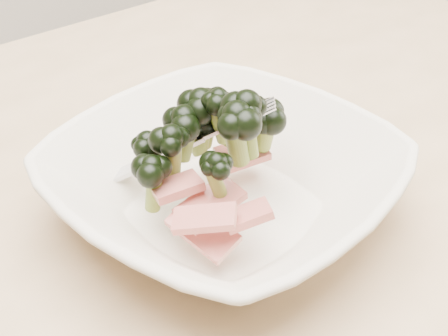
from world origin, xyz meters
The scene contains 2 objects.
dining_table centered at (0.00, 0.00, 0.65)m, with size 1.20×0.80×0.75m.
broccoli_dish centered at (0.01, -0.06, 0.79)m, with size 0.32×0.32×0.13m.
Camera 1 is at (-0.25, -0.38, 1.11)m, focal length 50.00 mm.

